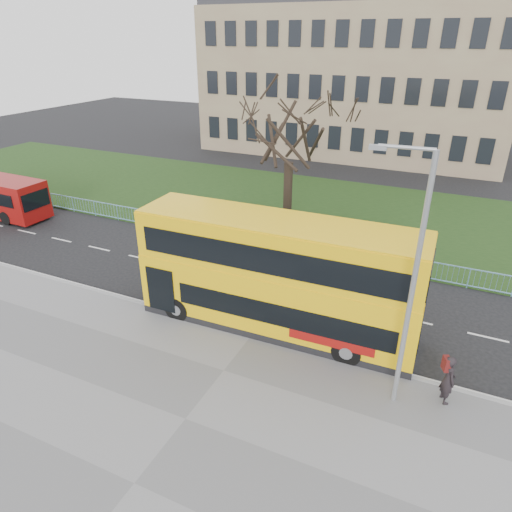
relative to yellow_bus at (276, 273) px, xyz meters
The scene contains 10 objects.
ground 2.73m from the yellow_bus, 138.84° to the left, with size 120.00×120.00×0.00m, color black.
pavement 6.77m from the yellow_bus, 95.40° to the right, with size 80.00×10.50×0.12m, color slate.
kerb 2.81m from the yellow_bus, 119.63° to the right, with size 80.00×0.20×0.14m, color gray.
grass_verge 15.05m from the yellow_bus, 92.28° to the left, with size 80.00×15.40×0.08m, color #193613.
guard_railing 7.43m from the yellow_bus, 94.73° to the left, with size 40.00×0.12×1.10m, color #7BB9DB, non-canonical shape.
bare_tree 11.41m from the yellow_bus, 108.85° to the left, with size 7.20×7.20×10.29m, color black, non-canonical shape.
civic_building 36.22m from the yellow_bus, 98.94° to the left, with size 30.00×15.00×14.00m, color #896F57.
yellow_bus is the anchor object (origin of this frame).
pedestrian 7.40m from the yellow_bus, 14.37° to the right, with size 0.67×0.44×1.84m, color black.
street_lamp 6.29m from the yellow_bus, 24.87° to the right, with size 1.83×0.31×8.65m.
Camera 1 is at (6.75, -15.82, 11.45)m, focal length 32.00 mm.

